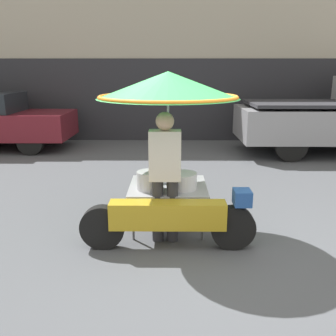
# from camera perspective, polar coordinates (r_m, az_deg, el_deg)

# --- Properties ---
(ground_plane) EXTENTS (36.00, 36.00, 0.00)m
(ground_plane) POSITION_cam_1_polar(r_m,az_deg,el_deg) (4.55, 5.93, -12.72)
(ground_plane) COLOR #4C4F54
(shopfront_building) EXTENTS (28.00, 2.06, 4.48)m
(shopfront_building) POSITION_cam_1_polar(r_m,az_deg,el_deg) (12.31, 2.52, 15.40)
(shopfront_building) COLOR #B2A893
(shopfront_building) RESTS_ON ground
(vendor_motorcycle_cart) EXTENTS (2.09, 1.80, 2.07)m
(vendor_motorcycle_cart) POSITION_cam_1_polar(r_m,az_deg,el_deg) (4.72, 0.05, 8.70)
(vendor_motorcycle_cart) COLOR black
(vendor_motorcycle_cart) RESTS_ON ground
(vendor_person) EXTENTS (0.38, 0.22, 1.62)m
(vendor_person) POSITION_cam_1_polar(r_m,az_deg,el_deg) (4.51, -0.47, -0.48)
(vendor_person) COLOR #2D2D33
(vendor_person) RESTS_ON ground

